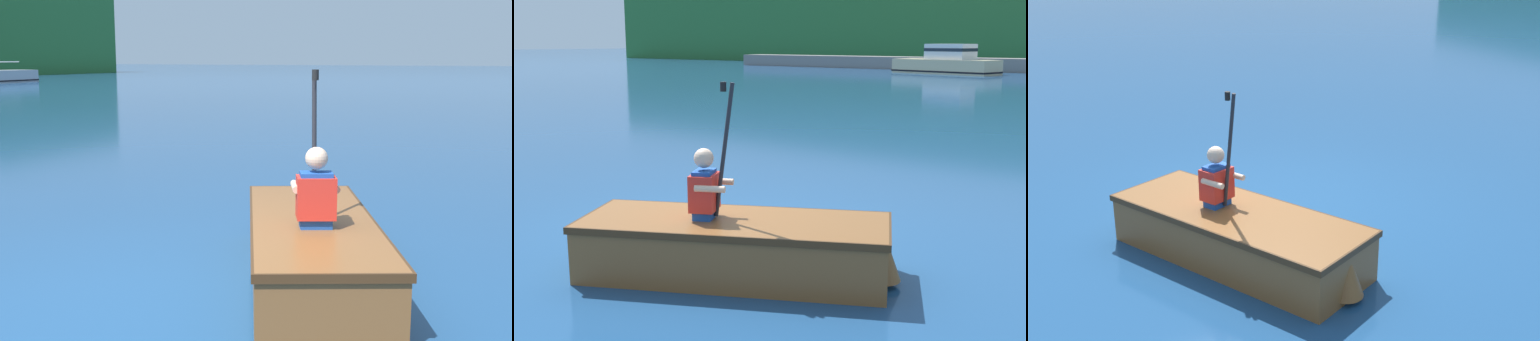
{
  "view_description": "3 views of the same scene",
  "coord_description": "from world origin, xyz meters",
  "views": [
    {
      "loc": [
        -3.53,
        -2.66,
        1.77
      ],
      "look_at": [
        1.09,
        -0.32,
        0.86
      ],
      "focal_mm": 45.0,
      "sensor_mm": 36.0,
      "label": 1
    },
    {
      "loc": [
        4.59,
        -4.84,
        2.01
      ],
      "look_at": [
        1.09,
        -0.32,
        0.86
      ],
      "focal_mm": 45.0,
      "sensor_mm": 36.0,
      "label": 2
    },
    {
      "loc": [
        6.48,
        -2.79,
        2.99
      ],
      "look_at": [
        1.09,
        -0.32,
        0.86
      ],
      "focal_mm": 45.0,
      "sensor_mm": 36.0,
      "label": 3
    }
  ],
  "objects": [
    {
      "name": "ground_plane",
      "position": [
        0.0,
        0.0,
        0.0
      ],
      "size": [
        300.0,
        300.0,
        0.0
      ],
      "primitive_type": "plane",
      "color": "navy"
    },
    {
      "name": "person_paddler",
      "position": [
        0.86,
        -0.94,
        0.79
      ],
      "size": [
        0.44,
        0.44,
        1.18
      ],
      "color": "#1E4CA5",
      "rests_on": "rowboat_foreground"
    },
    {
      "name": "rowboat_foreground",
      "position": [
        1.12,
        -0.8,
        0.29
      ],
      "size": [
        2.82,
        2.1,
        0.51
      ],
      "color": "brown",
      "rests_on": "ground"
    }
  ]
}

